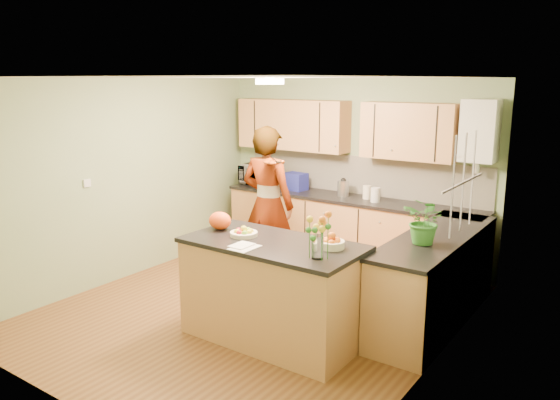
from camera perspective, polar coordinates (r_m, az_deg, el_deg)
The scene contains 28 objects.
floor at distance 6.12m, azimuth -2.67°, elevation -11.42°, with size 4.50×4.50×0.00m, color brown.
ceiling at distance 5.60m, azimuth -2.94°, elevation 12.68°, with size 4.00×4.50×0.02m, color white.
wall_back at distance 7.60m, azimuth 7.67°, elevation 3.06°, with size 4.00×0.02×2.50m, color gray.
wall_front at distance 4.25m, azimuth -21.84°, elevation -5.27°, with size 4.00×0.02×2.50m, color gray.
wall_left at distance 7.11m, azimuth -15.64°, elevation 2.07°, with size 0.02×4.50×2.50m, color gray.
wall_right at distance 4.80m, azimuth 16.43°, elevation -2.87°, with size 0.02×4.50×2.50m, color gray.
back_counter at distance 7.46m, azimuth 7.11°, elevation -3.23°, with size 3.64×0.62×0.94m.
right_counter at distance 5.90m, azimuth 15.89°, elevation -7.93°, with size 0.62×2.24×0.94m.
splashback at distance 7.55m, azimuth 8.28°, elevation 2.60°, with size 3.60×0.02×0.52m, color silver.
upper_cabinets at distance 7.46m, azimuth 5.99°, elevation 7.58°, with size 3.20×0.34×0.70m.
boiler at distance 6.76m, azimuth 20.16°, elevation 6.78°, with size 0.40×0.30×0.86m.
window_right at distance 5.30m, azimuth 18.66°, elevation 1.72°, with size 0.01×1.30×1.05m.
light_switch at distance 6.74m, azimuth -19.51°, elevation 1.68°, with size 0.02×0.09×0.09m, color silver.
ceiling_lamp at distance 5.84m, azimuth -1.08°, elevation 12.30°, with size 0.30×0.30×0.07m.
peninsula_island at distance 5.32m, azimuth -0.74°, elevation -9.45°, with size 1.72×0.88×0.98m.
fruit_dish at distance 5.35m, azimuth -3.81°, elevation -3.36°, with size 0.27×0.27×0.09m.
orange_bowl at distance 4.97m, azimuth 5.42°, elevation -4.38°, with size 0.23×0.23×0.14m.
flower_vase at distance 4.61m, azimuth 3.98°, elevation -2.61°, with size 0.24×0.24×0.45m.
orange_bag at distance 5.59m, azimuth -6.29°, elevation -2.15°, with size 0.24×0.20×0.18m, color #F54B14.
papers at distance 4.98m, azimuth -3.72°, elevation -4.94°, with size 0.20×0.27×0.01m, color white.
violinist at distance 6.73m, azimuth -1.29°, elevation -0.47°, with size 0.71×0.46×1.94m, color #E8A78E.
violin at distance 6.33m, azimuth -1.04°, elevation 4.07°, with size 0.58×0.23×0.12m, color #4E1804, non-canonical shape.
microwave at distance 8.17m, azimuth -2.23°, elevation 2.67°, with size 0.53×0.36×0.29m, color silver.
blue_box at distance 7.76m, azimuth 1.64°, elevation 1.95°, with size 0.30×0.22×0.24m, color navy.
kettle at distance 7.40m, azimuth 6.62°, elevation 1.31°, with size 0.15×0.15×0.29m.
jar_cream at distance 7.27m, azimuth 9.10°, elevation 0.80°, with size 0.11×0.11×0.18m, color beige.
jar_white at distance 7.10m, azimuth 9.93°, elevation 0.54°, with size 0.12×0.12×0.19m, color silver.
potted_plant at distance 5.35m, azimuth 15.00°, elevation -2.13°, with size 0.41×0.36×0.46m, color #2F7426.
Camera 1 is at (3.44, -4.41, 2.48)m, focal length 35.00 mm.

